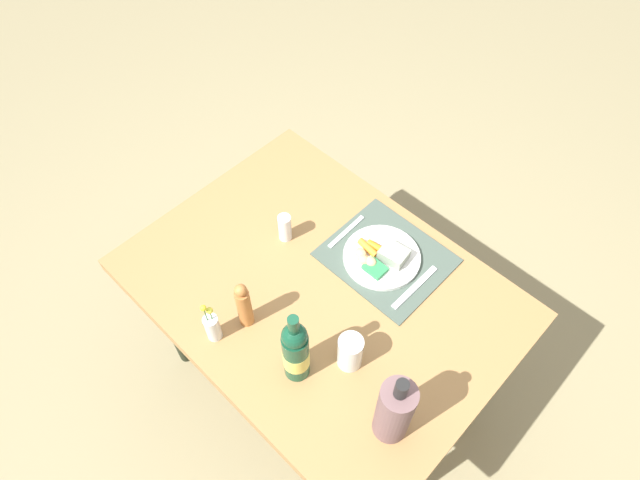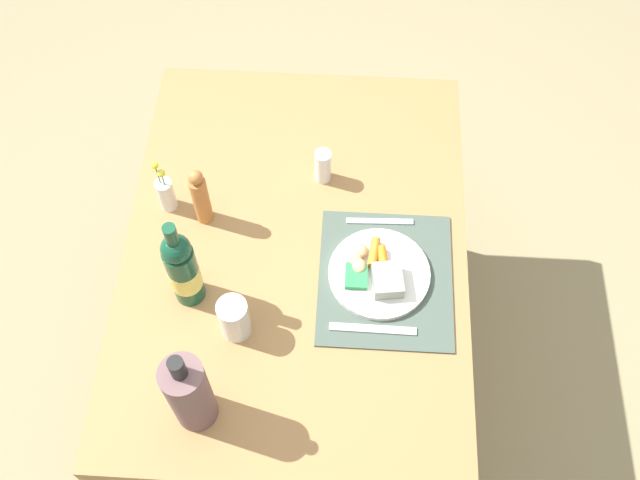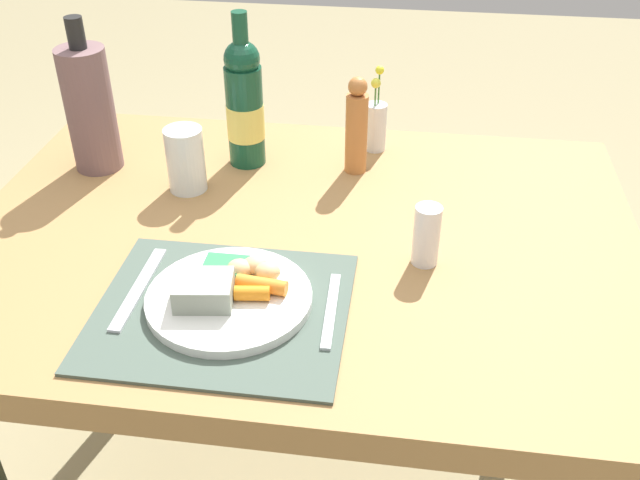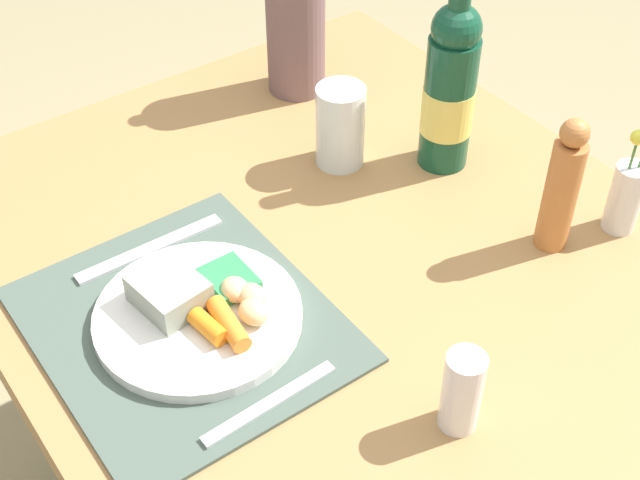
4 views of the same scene
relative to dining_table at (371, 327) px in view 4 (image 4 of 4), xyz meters
name	(u,v)px [view 4 (image 4 of 4)]	position (x,y,z in m)	size (l,w,h in m)	color
dining_table	(371,327)	(0.00, 0.00, 0.00)	(1.21, 0.89, 0.77)	#9E7544
placemat	(184,324)	(-0.08, -0.24, 0.08)	(0.39, 0.34, 0.01)	#45554B
dinner_plate	(199,310)	(-0.08, -0.22, 0.10)	(0.26, 0.26, 0.06)	white
fork	(150,248)	(-0.22, -0.21, 0.09)	(0.02, 0.21, 0.01)	silver
knife	(270,403)	(0.09, -0.22, 0.09)	(0.02, 0.18, 0.01)	silver
flower_vase	(626,194)	(0.11, 0.35, 0.14)	(0.05, 0.05, 0.18)	silver
water_tumbler	(340,131)	(-0.24, 0.13, 0.14)	(0.07, 0.07, 0.13)	silver
salt_shaker	(462,391)	(0.22, -0.06, 0.13)	(0.04, 0.04, 0.11)	white
wine_bottle	(450,88)	(-0.15, 0.25, 0.21)	(0.08, 0.08, 0.31)	#13462E
pepper_mill	(562,187)	(0.08, 0.25, 0.18)	(0.04, 0.04, 0.20)	#B97038
cooler_bottle	(296,18)	(-0.45, 0.19, 0.21)	(0.10, 0.10, 0.31)	#705355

